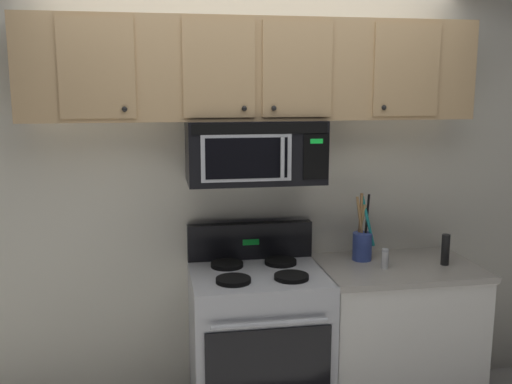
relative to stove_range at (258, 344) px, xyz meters
The scene contains 8 objects.
back_wall 0.95m from the stove_range, 90.00° to the left, with size 5.20×0.10×2.70m, color silver.
stove_range is the anchor object (origin of this frame).
over_range_microwave 1.11m from the stove_range, 90.14° to the left, with size 0.76×0.43×0.35m.
upper_cabinets 1.56m from the stove_range, 90.00° to the left, with size 2.50×0.36×0.55m.
counter_segment 0.84m from the stove_range, ahead, with size 0.93×0.65×0.90m.
utensil_crock_blue 0.87m from the stove_range, 11.13° to the left, with size 0.13×0.12×0.41m.
salt_shaker 0.88m from the stove_range, ahead, with size 0.04×0.04×0.12m.
pepper_mill 1.23m from the stove_range, ahead, with size 0.05×0.05×0.18m, color black.
Camera 1 is at (-0.55, -2.65, 1.93)m, focal length 40.48 mm.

